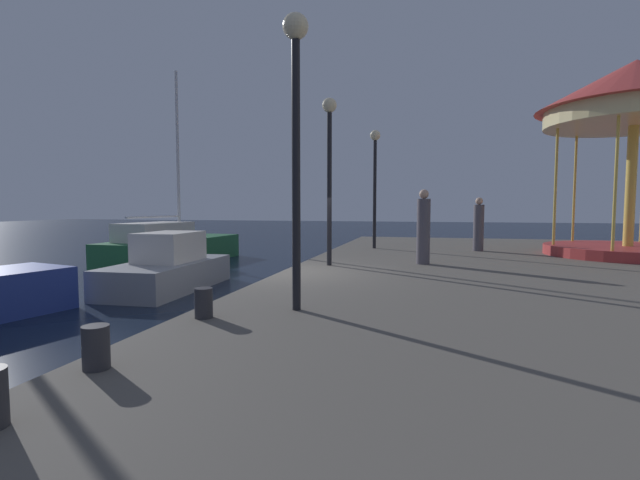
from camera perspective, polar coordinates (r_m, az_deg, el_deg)
The scene contains 11 objects.
ground_plane at distance 10.67m, azimuth -4.70°, elevation -8.13°, with size 120.00×120.00×0.00m, color black.
sailboat_green at distance 19.05m, azimuth -18.15°, elevation -0.86°, with size 2.68×6.91×7.68m.
motorboat_grey at distance 13.22m, azimuth -18.47°, elevation -3.39°, with size 2.00×4.27×1.57m.
carousel at distance 16.65m, azimuth 34.72°, elevation 13.29°, with size 5.38×5.38×5.75m.
lamp_post_near_edge at distance 6.58m, azimuth -3.04°, elevation 16.12°, with size 0.36×0.36×4.13m.
lamp_post_mid_promenade at distance 11.48m, azimuth 1.19°, elevation 11.08°, with size 0.36×0.36×4.15m.
lamp_post_far_end at distance 16.26m, azimuth 6.90°, elevation 9.01°, with size 0.36×0.36×4.14m.
bollard_north at distance 6.29m, azimuth -14.37°, elevation -7.65°, with size 0.24×0.24×0.40m, color #2D2D33.
bollard_center at distance 4.71m, azimuth -26.26°, elevation -11.96°, with size 0.24×0.24×0.40m, color #2D2D33.
person_mid_promenade at distance 16.06m, azimuth 19.26°, elevation 1.68°, with size 0.34×0.34×1.78m.
person_far_corner at distance 11.98m, azimuth 12.83°, elevation 1.35°, with size 0.34×0.34×1.92m.
Camera 1 is at (3.30, -9.89, 2.28)m, focal length 25.54 mm.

